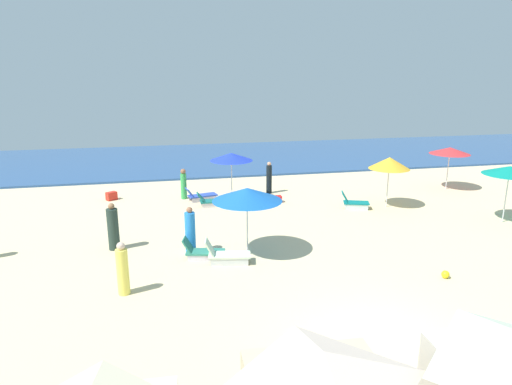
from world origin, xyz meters
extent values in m
plane|color=beige|center=(0.00, 0.00, 0.00)|extent=(60.00, 60.00, 0.00)
cube|color=#2A5087|center=(0.00, 23.84, 0.06)|extent=(60.00, 12.33, 0.12)
pyramid|color=beige|center=(-2.80, -3.48, 2.36)|extent=(2.25, 2.18, 0.51)
cylinder|color=silver|center=(-1.99, 6.07, 0.98)|extent=(0.05, 0.05, 1.95)
cone|color=blue|center=(-1.99, 6.07, 2.18)|extent=(2.38, 2.38, 0.45)
cube|color=silver|center=(-3.51, 5.80, 0.10)|extent=(1.14, 0.31, 0.20)
cube|color=silver|center=(-3.39, 6.28, 0.10)|extent=(1.14, 0.31, 0.20)
cube|color=#2E7E69|center=(-3.45, 6.04, 0.23)|extent=(1.39, 0.86, 0.06)
cube|color=#2E7E69|center=(-4.03, 6.18, 0.47)|extent=(0.44, 0.61, 0.51)
cube|color=silver|center=(-2.75, 5.25, 0.13)|extent=(1.23, 0.26, 0.26)
cube|color=silver|center=(-2.66, 5.74, 0.13)|extent=(1.23, 0.26, 0.26)
cube|color=silver|center=(-2.71, 5.49, 0.29)|extent=(1.47, 0.82, 0.06)
cube|color=silver|center=(-3.34, 5.61, 0.55)|extent=(0.41, 0.61, 0.55)
cylinder|color=silver|center=(9.25, 7.28, 1.03)|extent=(0.05, 0.05, 2.06)
cone|color=#0C8573|center=(9.25, 7.28, 2.23)|extent=(2.12, 2.12, 0.36)
cylinder|color=silver|center=(5.49, 10.34, 0.91)|extent=(0.05, 0.05, 1.83)
cone|color=gold|center=(5.49, 10.34, 2.10)|extent=(1.87, 1.87, 0.54)
cube|color=silver|center=(3.90, 10.12, 0.13)|extent=(0.99, 0.37, 0.26)
cube|color=silver|center=(4.06, 10.59, 0.13)|extent=(0.99, 0.37, 0.26)
cube|color=#0C7071|center=(3.98, 10.36, 0.29)|extent=(1.27, 0.91, 0.06)
cube|color=#0C7071|center=(3.48, 10.52, 0.53)|extent=(0.49, 0.62, 0.52)
cylinder|color=silver|center=(10.22, 12.71, 0.96)|extent=(0.05, 0.05, 1.92)
cone|color=red|center=(10.22, 12.71, 2.09)|extent=(2.09, 2.09, 0.35)
cylinder|color=silver|center=(-1.47, 12.72, 1.02)|extent=(0.05, 0.05, 2.04)
cone|color=blue|center=(-1.47, 12.72, 2.22)|extent=(2.04, 2.04, 0.37)
cube|color=silver|center=(-2.79, 13.01, 0.11)|extent=(1.23, 0.33, 0.22)
cube|color=silver|center=(-2.90, 13.48, 0.11)|extent=(1.23, 0.33, 0.22)
cube|color=#2F4DB1|center=(-2.84, 13.24, 0.25)|extent=(1.49, 0.88, 0.06)
cube|color=#2F4DB1|center=(-3.47, 13.09, 0.46)|extent=(0.45, 0.60, 0.45)
cube|color=silver|center=(-2.50, 11.88, 0.11)|extent=(1.01, 0.04, 0.22)
cube|color=silver|center=(-2.50, 12.42, 0.11)|extent=(1.01, 0.04, 0.22)
cube|color=#1A6B63|center=(-2.50, 12.15, 0.25)|extent=(1.13, 0.63, 0.06)
cube|color=#1A6B63|center=(-3.01, 12.15, 0.45)|extent=(0.40, 0.60, 0.44)
cylinder|color=green|center=(-3.72, 13.74, 0.64)|extent=(0.34, 0.34, 1.27)
sphere|color=#905D41|center=(-3.72, 13.74, 1.39)|extent=(0.26, 0.26, 0.26)
cylinder|color=#263730|center=(-6.56, 7.55, 0.75)|extent=(0.56, 0.56, 1.51)
sphere|color=#946845|center=(-6.56, 7.55, 1.61)|extent=(0.22, 0.22, 0.22)
cylinder|color=#2680DF|center=(-3.91, 6.63, 0.74)|extent=(0.51, 0.51, 1.48)
sphere|color=#946045|center=(-3.91, 6.63, 1.58)|extent=(0.21, 0.21, 0.21)
cylinder|color=black|center=(0.67, 13.88, 0.73)|extent=(0.32, 0.32, 1.46)
sphere|color=tan|center=(0.67, 13.88, 1.55)|extent=(0.20, 0.20, 0.20)
cylinder|color=#F9E85E|center=(-6.01, 3.98, 0.68)|extent=(0.37, 0.37, 1.36)
sphere|color=beige|center=(-6.01, 3.98, 1.46)|extent=(0.23, 0.23, 0.23)
cube|color=red|center=(0.59, 12.15, 0.16)|extent=(0.56, 0.33, 0.32)
cube|color=red|center=(-7.24, 14.24, 0.20)|extent=(0.58, 0.54, 0.40)
sphere|color=yellow|center=(3.65, 2.96, 0.12)|extent=(0.24, 0.24, 0.24)
camera|label=1|loc=(-4.79, -8.52, 6.25)|focal=32.11mm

